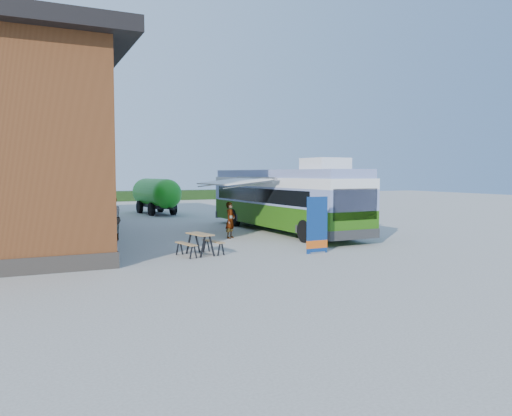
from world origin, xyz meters
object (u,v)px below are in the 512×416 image
person_b (112,218)px  bus (283,198)px  banner (317,230)px  person_a (230,220)px  slurry_tanker (156,194)px  picnic_table (200,239)px

person_b → bus: bearing=103.8°
banner → person_b: bearing=132.3°
person_b → banner: bearing=58.0°
person_a → person_b: bearing=124.5°
banner → person_b: size_ratio=1.03×
person_b → slurry_tanker: slurry_tanker is taller
bus → picnic_table: bus is taller
banner → slurry_tanker: (-1.10, 19.77, 0.60)m
person_a → person_b: person_b is taller
bus → person_b: (-8.25, -0.01, -0.70)m
bus → banner: bearing=-109.5°
picnic_table → slurry_tanker: (2.87, 18.39, 0.87)m
picnic_table → slurry_tanker: slurry_tanker is taller
banner → person_b: banner is taller
banner → slurry_tanker: bearing=91.2°
person_a → slurry_tanker: slurry_tanker is taller
banner → slurry_tanker: slurry_tanker is taller
bus → person_b: bearing=178.1°
slurry_tanker → banner: bearing=-92.0°
bus → person_b: bus is taller
banner → slurry_tanker: size_ratio=0.30×
bus → slurry_tanker: size_ratio=1.71×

